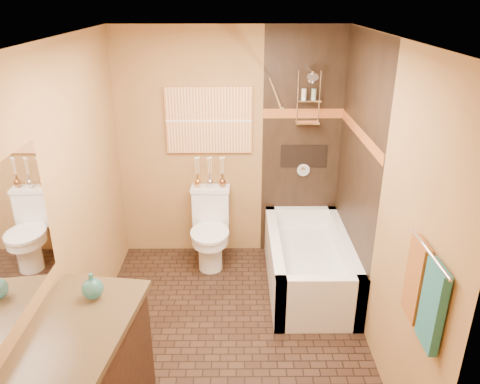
{
  "coord_description": "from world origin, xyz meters",
  "views": [
    {
      "loc": [
        0.08,
        -3.3,
        2.79
      ],
      "look_at": [
        0.1,
        0.4,
        1.2
      ],
      "focal_mm": 35.0,
      "sensor_mm": 36.0,
      "label": 1
    }
  ],
  "objects_px": {
    "sunset_painting": "(209,120)",
    "vanity": "(83,382)",
    "toilet": "(210,229)",
    "bathtub": "(308,266)"
  },
  "relations": [
    {
      "from": "vanity",
      "to": "bathtub",
      "type": "bearing_deg",
      "value": 53.35
    },
    {
      "from": "sunset_painting",
      "to": "vanity",
      "type": "relative_size",
      "value": 0.8
    },
    {
      "from": "sunset_painting",
      "to": "toilet",
      "type": "distance_m",
      "value": 1.16
    },
    {
      "from": "toilet",
      "to": "sunset_painting",
      "type": "bearing_deg",
      "value": 92.07
    },
    {
      "from": "sunset_painting",
      "to": "toilet",
      "type": "bearing_deg",
      "value": -90.0
    },
    {
      "from": "sunset_painting",
      "to": "vanity",
      "type": "distance_m",
      "value": 2.8
    },
    {
      "from": "sunset_painting",
      "to": "vanity",
      "type": "xyz_separation_m",
      "value": [
        -0.71,
        -2.48,
        -1.09
      ]
    },
    {
      "from": "sunset_painting",
      "to": "vanity",
      "type": "bearing_deg",
      "value": -106.03
    },
    {
      "from": "bathtub",
      "to": "vanity",
      "type": "xyz_separation_m",
      "value": [
        -1.72,
        -1.75,
        0.24
      ]
    },
    {
      "from": "sunset_painting",
      "to": "toilet",
      "type": "height_order",
      "value": "sunset_painting"
    }
  ]
}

